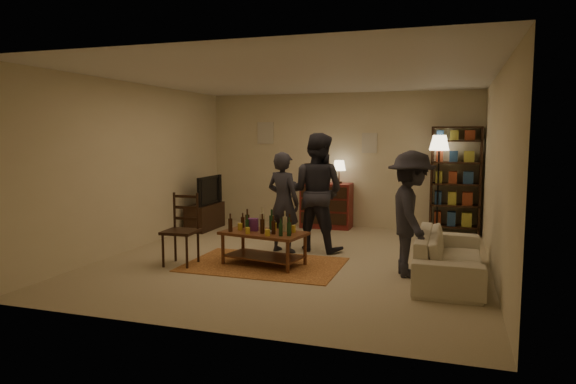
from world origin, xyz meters
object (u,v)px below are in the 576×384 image
at_px(dresser, 327,204).
at_px(person_by_sofa, 411,214).
at_px(dining_chair, 182,226).
at_px(sofa, 449,256).
at_px(tv_stand, 205,210).
at_px(person_left, 283,202).
at_px(bookshelf, 455,180).
at_px(coffee_table, 264,236).
at_px(floor_lamp, 439,150).
at_px(person_right, 317,192).

relative_size(dresser, person_by_sofa, 0.82).
distance_m(dining_chair, sofa, 3.70).
relative_size(tv_stand, person_left, 0.66).
height_order(tv_stand, bookshelf, bookshelf).
bearing_deg(bookshelf, coffee_table, -128.44).
distance_m(coffee_table, person_by_sofa, 2.08).
relative_size(bookshelf, person_left, 1.26).
bearing_deg(coffee_table, person_by_sofa, 1.93).
distance_m(coffee_table, sofa, 2.54).
bearing_deg(floor_lamp, person_left, -135.36).
bearing_deg(tv_stand, person_by_sofa, -28.04).
bearing_deg(dresser, dining_chair, -110.17).
bearing_deg(floor_lamp, person_right, -132.72).
height_order(person_left, person_right, person_right).
distance_m(floor_lamp, person_right, 2.74).
bearing_deg(bookshelf, dining_chair, -136.27).
relative_size(tv_stand, floor_lamp, 0.57).
xyz_separation_m(bookshelf, person_by_sofa, (-0.55, -3.19, -0.20)).
xyz_separation_m(bookshelf, sofa, (-0.05, -3.18, -0.73)).
xyz_separation_m(bookshelf, person_right, (-2.11, -2.09, -0.09)).
height_order(dresser, sofa, dresser).
relative_size(dresser, floor_lamp, 0.73).
bearing_deg(person_right, person_left, 43.90).
bearing_deg(person_left, dining_chair, 64.92).
relative_size(person_left, person_by_sofa, 0.96).
relative_size(dining_chair, person_by_sofa, 0.63).
distance_m(person_left, person_right, 0.58).
xyz_separation_m(dresser, sofa, (2.39, -3.11, -0.17)).
height_order(floor_lamp, person_right, person_right).
height_order(dining_chair, floor_lamp, floor_lamp).
bearing_deg(dining_chair, person_right, 39.53).
xyz_separation_m(coffee_table, bookshelf, (2.58, 3.26, 0.61)).
height_order(bookshelf, person_right, bookshelf).
height_order(bookshelf, person_by_sofa, bookshelf).
bearing_deg(coffee_table, sofa, 1.73).
bearing_deg(dresser, tv_stand, -157.93).
height_order(coffee_table, dresser, dresser).
relative_size(dining_chair, tv_stand, 0.99).
xyz_separation_m(coffee_table, tv_stand, (-2.11, 2.28, -0.04)).
distance_m(dresser, person_right, 2.10).
distance_m(coffee_table, person_right, 1.36).
height_order(dining_chair, dresser, dresser).
height_order(dining_chair, person_by_sofa, person_by_sofa).
relative_size(tv_stand, sofa, 0.51).
distance_m(coffee_table, dining_chair, 1.18).
relative_size(coffee_table, bookshelf, 0.63).
xyz_separation_m(person_right, person_by_sofa, (1.57, -1.10, -0.12)).
xyz_separation_m(dining_chair, bookshelf, (3.72, 3.56, 0.48)).
xyz_separation_m(coffee_table, person_by_sofa, (2.04, 0.07, 0.41)).
bearing_deg(sofa, coffee_table, 91.73).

